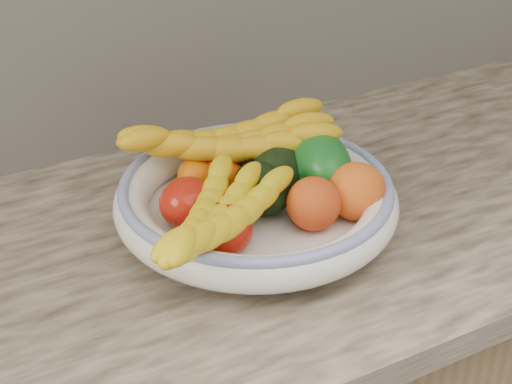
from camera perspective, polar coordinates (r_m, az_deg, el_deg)
The scene contains 14 objects.
fruit_bowl at distance 1.07m, azimuth 0.00°, elevation -0.52°, with size 0.39×0.39×0.08m.
clementine_back_left at distance 1.12m, azimuth -4.36°, elevation 1.25°, with size 0.05×0.05×0.05m, color orange.
clementine_back_right at distance 1.16m, azimuth -0.85°, elevation 2.41°, with size 0.05×0.05×0.05m, color #FF6D05.
clementine_back_mid at distance 1.12m, azimuth -2.18°, elevation 1.09°, with size 0.05×0.05×0.05m, color #F35805.
clementine_extra at distance 1.13m, azimuth -2.78°, elevation 1.46°, with size 0.05×0.05×0.05m, color #F26005.
tomato_left at distance 1.04m, azimuth -4.97°, elevation -0.80°, with size 0.08×0.08×0.07m, color #AD180A.
tomato_near_left at distance 0.99m, azimuth -2.47°, elevation -2.76°, with size 0.08×0.08×0.07m, color #A9160A.
avocado_center at distance 1.07m, azimuth 0.43°, elevation 0.30°, with size 0.07×0.10×0.07m, color black.
avocado_right at distance 1.11m, azimuth 1.68°, elevation 1.48°, with size 0.08×0.11×0.08m, color black.
green_mango at distance 1.11m, azimuth 4.64°, elevation 2.05°, with size 0.08×0.13×0.09m, color #105517.
peach_front at distance 1.03m, azimuth 4.21°, elevation -0.85°, with size 0.07×0.07×0.07m, color orange.
peach_right at distance 1.06m, azimuth 7.31°, elevation 0.06°, with size 0.08×0.08×0.08m, color orange.
banana_bunch_back at distance 1.13m, azimuth -2.03°, elevation 3.32°, with size 0.33×0.12×0.09m, color gold, non-canonical shape.
banana_bunch_front at distance 0.96m, azimuth -2.90°, elevation -2.27°, with size 0.30×0.12×0.08m, color yellow, non-canonical shape.
Camera 1 is at (-0.43, 0.85, 1.51)m, focal length 55.00 mm.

